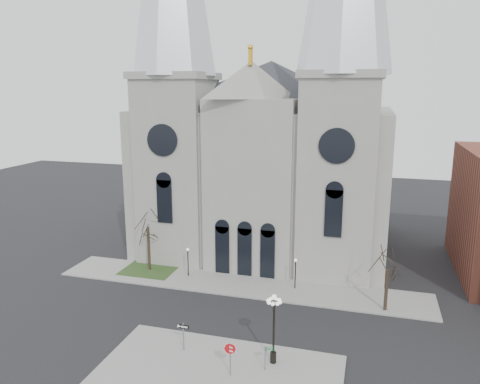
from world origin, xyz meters
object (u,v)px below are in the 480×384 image
(stop_sign, at_px, (230,352))
(globe_lamp, at_px, (274,320))
(one_way_sign, at_px, (183,332))
(street_name_sign, at_px, (266,355))

(stop_sign, relative_size, globe_lamp, 0.47)
(stop_sign, bearing_deg, one_way_sign, 170.81)
(globe_lamp, xyz_separation_m, street_name_sign, (-0.31, -1.08, -2.34))
(stop_sign, height_order, one_way_sign, stop_sign)
(globe_lamp, distance_m, street_name_sign, 2.60)
(stop_sign, xyz_separation_m, one_way_sign, (-4.58, 2.20, -0.30))
(globe_lamp, bearing_deg, stop_sign, -137.49)
(globe_lamp, xyz_separation_m, one_way_sign, (-7.25, -0.25, -1.96))
(one_way_sign, bearing_deg, street_name_sign, -4.92)
(one_way_sign, height_order, street_name_sign, one_way_sign)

